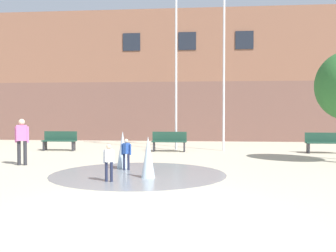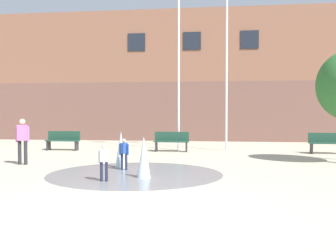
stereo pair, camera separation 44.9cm
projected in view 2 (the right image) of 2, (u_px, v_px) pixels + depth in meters
ground_plane at (126, 213)px, 7.08m from camera, size 100.00×100.00×0.00m
library_building at (195, 79)px, 27.36m from camera, size 36.00×6.05×8.28m
splash_fountain at (133, 161)px, 11.76m from camera, size 5.15×5.15×1.20m
park_bench_far_left at (63, 140)px, 18.74m from camera, size 1.60×0.44×0.91m
park_bench_under_right_flagpole at (171, 141)px, 18.13m from camera, size 1.60×0.44×0.91m
park_bench_near_trashcan at (328, 143)px, 17.17m from camera, size 1.60×0.44×0.91m
child_in_fountain at (124, 152)px, 12.32m from camera, size 0.31×0.24×0.99m
child_running at (104, 159)px, 10.31m from camera, size 0.31×0.21×0.99m
adult_in_red at (22, 138)px, 13.59m from camera, size 0.50×0.31×1.59m
flagpole_left at (179, 52)px, 18.64m from camera, size 0.80×0.10×8.86m
flagpole_right at (227, 48)px, 18.35m from camera, size 0.80×0.10×9.10m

